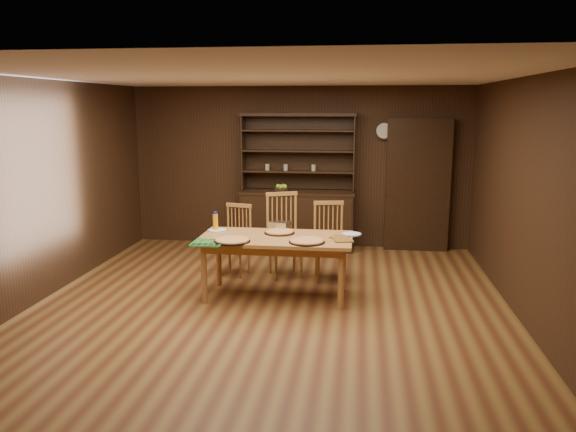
# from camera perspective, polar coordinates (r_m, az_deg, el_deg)

# --- Properties ---
(floor) EXTENTS (6.00, 6.00, 0.00)m
(floor) POSITION_cam_1_polar(r_m,az_deg,el_deg) (6.60, -1.80, -9.13)
(floor) COLOR brown
(floor) RESTS_ON ground
(room_shell) EXTENTS (6.00, 6.00, 6.00)m
(room_shell) POSITION_cam_1_polar(r_m,az_deg,el_deg) (6.23, -1.88, 4.61)
(room_shell) COLOR white
(room_shell) RESTS_ON floor
(china_hutch) EXTENTS (1.84, 0.52, 2.17)m
(china_hutch) POSITION_cam_1_polar(r_m,az_deg,el_deg) (9.08, 0.96, 0.40)
(china_hutch) COLOR black
(china_hutch) RESTS_ON floor
(doorway) EXTENTS (1.00, 0.18, 2.10)m
(doorway) POSITION_cam_1_polar(r_m,az_deg,el_deg) (9.14, 13.02, 3.07)
(doorway) COLOR black
(doorway) RESTS_ON floor
(wall_clock) EXTENTS (0.30, 0.05, 0.30)m
(wall_clock) POSITION_cam_1_polar(r_m,az_deg,el_deg) (9.08, 9.73, 8.54)
(wall_clock) COLOR black
(wall_clock) RESTS_ON room_shell
(dining_table) EXTENTS (1.81, 0.91, 0.75)m
(dining_table) POSITION_cam_1_polar(r_m,az_deg,el_deg) (6.72, -1.24, -2.81)
(dining_table) COLOR #B4803E
(dining_table) RESTS_ON floor
(chair_left) EXTENTS (0.47, 0.46, 0.96)m
(chair_left) POSITION_cam_1_polar(r_m,az_deg,el_deg) (7.75, -5.25, -2.16)
(chair_left) COLOR #AF7D3C
(chair_left) RESTS_ON floor
(chair_center) EXTENTS (0.60, 0.59, 1.13)m
(chair_center) POSITION_cam_1_polar(r_m,az_deg,el_deg) (7.65, -0.44, -1.58)
(chair_center) COLOR #AF7D3C
(chair_center) RESTS_ON floor
(chair_right) EXTENTS (0.49, 0.47, 1.03)m
(chair_right) POSITION_cam_1_polar(r_m,az_deg,el_deg) (7.53, 4.18, -2.23)
(chair_right) COLOR #AF7D3C
(chair_right) RESTS_ON floor
(pizza_left) EXTENTS (0.42, 0.42, 0.04)m
(pizza_left) POSITION_cam_1_polar(r_m,az_deg,el_deg) (6.48, -5.69, -2.47)
(pizza_left) COLOR black
(pizza_left) RESTS_ON dining_table
(pizza_right) EXTENTS (0.41, 0.41, 0.04)m
(pizza_right) POSITION_cam_1_polar(r_m,az_deg,el_deg) (6.41, 1.93, -2.56)
(pizza_right) COLOR black
(pizza_right) RESTS_ON dining_table
(pizza_center) EXTENTS (0.38, 0.38, 0.04)m
(pizza_center) POSITION_cam_1_polar(r_m,az_deg,el_deg) (6.87, -0.88, -1.63)
(pizza_center) COLOR black
(pizza_center) RESTS_ON dining_table
(cooling_rack) EXTENTS (0.39, 0.39, 0.02)m
(cooling_rack) POSITION_cam_1_polar(r_m,az_deg,el_deg) (6.45, -8.17, -2.67)
(cooling_rack) COLOR #0CA54D
(cooling_rack) RESTS_ON dining_table
(plate_left) EXTENTS (0.25, 0.25, 0.02)m
(plate_left) POSITION_cam_1_polar(r_m,az_deg,el_deg) (7.07, -7.20, -1.43)
(plate_left) COLOR white
(plate_left) RESTS_ON dining_table
(plate_right) EXTENTS (0.24, 0.24, 0.02)m
(plate_right) POSITION_cam_1_polar(r_m,az_deg,el_deg) (6.85, 6.46, -1.82)
(plate_right) COLOR white
(plate_right) RESTS_ON dining_table
(foil_dish) EXTENTS (0.29, 0.24, 0.10)m
(foil_dish) POSITION_cam_1_polar(r_m,az_deg,el_deg) (7.10, -0.86, -0.94)
(foil_dish) COLOR silver
(foil_dish) RESTS_ON dining_table
(juice_bottle) EXTENTS (0.07, 0.07, 0.24)m
(juice_bottle) POSITION_cam_1_polar(r_m,az_deg,el_deg) (7.08, -7.38, -0.57)
(juice_bottle) COLOR orange
(juice_bottle) RESTS_ON dining_table
(pot_holder_a) EXTENTS (0.25, 0.25, 0.02)m
(pot_holder_a) POSITION_cam_1_polar(r_m,az_deg,el_deg) (6.53, 5.63, -2.45)
(pot_holder_a) COLOR #B62514
(pot_holder_a) RESTS_ON dining_table
(pot_holder_b) EXTENTS (0.25, 0.25, 0.01)m
(pot_holder_b) POSITION_cam_1_polar(r_m,az_deg,el_deg) (6.67, 5.27, -2.15)
(pot_holder_b) COLOR #B62514
(pot_holder_b) RESTS_ON dining_table
(fruit_bowl) EXTENTS (0.26, 0.26, 0.12)m
(fruit_bowl) POSITION_cam_1_polar(r_m,az_deg,el_deg) (8.98, -0.67, 2.80)
(fruit_bowl) COLOR black
(fruit_bowl) RESTS_ON china_hutch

